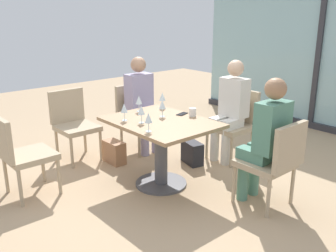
{
  "coord_description": "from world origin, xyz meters",
  "views": [
    {
      "loc": [
        2.9,
        -2.43,
        1.85
      ],
      "look_at": [
        0.0,
        0.1,
        0.65
      ],
      "focal_mm": 40.43,
      "sensor_mm": 36.0,
      "label": 1
    }
  ],
  "objects_px": {
    "chair_far_left": "(137,113)",
    "chair_near_window": "(235,120)",
    "chair_side_end": "(73,121)",
    "wine_glass_0": "(124,108)",
    "wine_glass_3": "(162,97)",
    "wine_glass_2": "(162,105)",
    "chair_far_right": "(274,159)",
    "wine_glass_4": "(139,100)",
    "person_near_window": "(231,106)",
    "cell_phone_on_table": "(182,114)",
    "wine_glass_5": "(141,110)",
    "person_far_left": "(142,100)",
    "chair_front_left": "(19,151)",
    "handbag_0": "(114,152)",
    "dining_table_main": "(161,139)",
    "person_far_right": "(266,136)",
    "wine_glass_1": "(148,118)",
    "coffee_cup": "(193,112)",
    "handbag_1": "(192,153)"
  },
  "relations": [
    {
      "from": "wine_glass_0",
      "to": "cell_phone_on_table",
      "type": "xyz_separation_m",
      "value": [
        0.22,
        0.62,
        -0.13
      ]
    },
    {
      "from": "chair_far_right",
      "to": "person_far_left",
      "type": "relative_size",
      "value": 0.69
    },
    {
      "from": "wine_glass_1",
      "to": "wine_glass_4",
      "type": "relative_size",
      "value": 1.0
    },
    {
      "from": "chair_side_end",
      "to": "chair_front_left",
      "type": "relative_size",
      "value": 1.0
    },
    {
      "from": "person_far_left",
      "to": "chair_front_left",
      "type": "bearing_deg",
      "value": -81.76
    },
    {
      "from": "person_far_left",
      "to": "wine_glass_5",
      "type": "xyz_separation_m",
      "value": [
        0.9,
        -0.69,
        0.16
      ]
    },
    {
      "from": "chair_side_end",
      "to": "wine_glass_5",
      "type": "xyz_separation_m",
      "value": [
        1.27,
        0.12,
        0.37
      ]
    },
    {
      "from": "chair_side_end",
      "to": "handbag_1",
      "type": "xyz_separation_m",
      "value": [
        1.13,
        1.0,
        -0.36
      ]
    },
    {
      "from": "chair_far_left",
      "to": "chair_near_window",
      "type": "xyz_separation_m",
      "value": [
        1.07,
        0.75,
        0.0
      ]
    },
    {
      "from": "chair_front_left",
      "to": "dining_table_main",
      "type": "bearing_deg",
      "value": 59.96
    },
    {
      "from": "chair_side_end",
      "to": "wine_glass_5",
      "type": "height_order",
      "value": "wine_glass_5"
    },
    {
      "from": "person_far_right",
      "to": "wine_glass_0",
      "type": "distance_m",
      "value": 1.45
    },
    {
      "from": "wine_glass_4",
      "to": "wine_glass_5",
      "type": "relative_size",
      "value": 1.0
    },
    {
      "from": "person_far_right",
      "to": "wine_glass_3",
      "type": "xyz_separation_m",
      "value": [
        -1.35,
        -0.13,
        0.16
      ]
    },
    {
      "from": "handbag_0",
      "to": "wine_glass_0",
      "type": "bearing_deg",
      "value": -22.23
    },
    {
      "from": "chair_near_window",
      "to": "wine_glass_5",
      "type": "bearing_deg",
      "value": -92.55
    },
    {
      "from": "person_far_right",
      "to": "coffee_cup",
      "type": "relative_size",
      "value": 14.0
    },
    {
      "from": "wine_glass_0",
      "to": "wine_glass_3",
      "type": "distance_m",
      "value": 0.65
    },
    {
      "from": "coffee_cup",
      "to": "cell_phone_on_table",
      "type": "bearing_deg",
      "value": -166.06
    },
    {
      "from": "dining_table_main",
      "to": "chair_near_window",
      "type": "xyz_separation_m",
      "value": [
        0.0,
        1.24,
        -0.03
      ]
    },
    {
      "from": "person_far_left",
      "to": "wine_glass_0",
      "type": "bearing_deg",
      "value": -47.19
    },
    {
      "from": "dining_table_main",
      "to": "chair_front_left",
      "type": "height_order",
      "value": "chair_front_left"
    },
    {
      "from": "coffee_cup",
      "to": "wine_glass_2",
      "type": "bearing_deg",
      "value": -127.32
    },
    {
      "from": "chair_far_right",
      "to": "wine_glass_5",
      "type": "distance_m",
      "value": 1.38
    },
    {
      "from": "dining_table_main",
      "to": "person_far_left",
      "type": "distance_m",
      "value": 1.09
    },
    {
      "from": "handbag_1",
      "to": "wine_glass_0",
      "type": "bearing_deg",
      "value": -79.0
    },
    {
      "from": "chair_far_right",
      "to": "person_near_window",
      "type": "bearing_deg",
      "value": 149.22
    },
    {
      "from": "chair_far_left",
      "to": "wine_glass_2",
      "type": "relative_size",
      "value": 4.7
    },
    {
      "from": "wine_glass_2",
      "to": "cell_phone_on_table",
      "type": "xyz_separation_m",
      "value": [
        0.07,
        0.23,
        -0.13
      ]
    },
    {
      "from": "chair_far_left",
      "to": "wine_glass_4",
      "type": "xyz_separation_m",
      "value": [
        0.63,
        -0.44,
        0.37
      ]
    },
    {
      "from": "wine_glass_0",
      "to": "wine_glass_3",
      "type": "xyz_separation_m",
      "value": [
        -0.14,
        0.64,
        0.0
      ]
    },
    {
      "from": "chair_side_end",
      "to": "cell_phone_on_table",
      "type": "xyz_separation_m",
      "value": [
        1.3,
        0.66,
        0.24
      ]
    },
    {
      "from": "chair_far_right",
      "to": "handbag_0",
      "type": "distance_m",
      "value": 2.03
    },
    {
      "from": "person_far_left",
      "to": "wine_glass_0",
      "type": "height_order",
      "value": "person_far_left"
    },
    {
      "from": "chair_far_right",
      "to": "wine_glass_3",
      "type": "relative_size",
      "value": 4.7
    },
    {
      "from": "chair_front_left",
      "to": "handbag_0",
      "type": "height_order",
      "value": "chair_front_left"
    },
    {
      "from": "wine_glass_3",
      "to": "wine_glass_4",
      "type": "bearing_deg",
      "value": -98.99
    },
    {
      "from": "dining_table_main",
      "to": "wine_glass_0",
      "type": "relative_size",
      "value": 6.16
    },
    {
      "from": "wine_glass_3",
      "to": "wine_glass_4",
      "type": "xyz_separation_m",
      "value": [
        -0.05,
        -0.31,
        0.0
      ]
    },
    {
      "from": "chair_side_end",
      "to": "cell_phone_on_table",
      "type": "height_order",
      "value": "chair_side_end"
    },
    {
      "from": "person_near_window",
      "to": "cell_phone_on_table",
      "type": "xyz_separation_m",
      "value": [
        -0.03,
        -0.79,
        0.03
      ]
    },
    {
      "from": "person_far_right",
      "to": "cell_phone_on_table",
      "type": "bearing_deg",
      "value": -171.4
    },
    {
      "from": "chair_near_window",
      "to": "wine_glass_0",
      "type": "xyz_separation_m",
      "value": [
        -0.25,
        -1.52,
        0.37
      ]
    },
    {
      "from": "chair_far_right",
      "to": "wine_glass_4",
      "type": "relative_size",
      "value": 4.7
    },
    {
      "from": "chair_far_left",
      "to": "chair_front_left",
      "type": "distance_m",
      "value": 1.76
    },
    {
      "from": "chair_side_end",
      "to": "wine_glass_0",
      "type": "height_order",
      "value": "wine_glass_0"
    },
    {
      "from": "dining_table_main",
      "to": "handbag_1",
      "type": "distance_m",
      "value": 0.8
    },
    {
      "from": "wine_glass_5",
      "to": "wine_glass_4",
      "type": "bearing_deg",
      "value": 146.26
    },
    {
      "from": "chair_far_right",
      "to": "wine_glass_4",
      "type": "xyz_separation_m",
      "value": [
        -1.51,
        -0.44,
        0.37
      ]
    },
    {
      "from": "dining_table_main",
      "to": "chair_side_end",
      "type": "distance_m",
      "value": 1.37
    }
  ]
}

